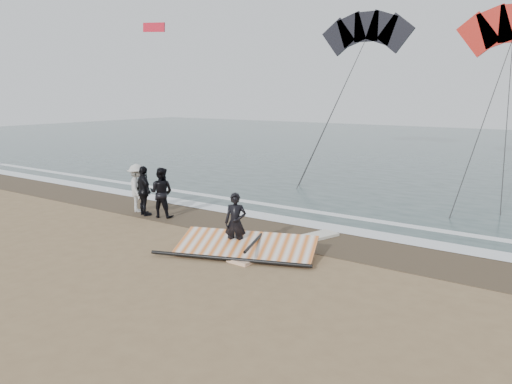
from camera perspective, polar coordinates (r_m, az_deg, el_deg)
ground at (r=12.81m, az=-6.13°, el=-9.44°), size 120.00×120.00×0.00m
sea at (r=42.96m, az=24.23°, el=4.25°), size 120.00×54.00×0.02m
wet_sand at (r=16.28m, az=4.36°, el=-4.84°), size 120.00×2.80×0.01m
foam_near at (r=17.45m, az=6.71°, el=-3.71°), size 120.00×0.90×0.01m
foam_far at (r=18.92m, az=9.17°, el=-2.60°), size 120.00×0.45×0.01m
man_main at (r=14.32m, az=-2.36°, el=-3.51°), size 0.75×0.64×1.73m
board_white at (r=14.33m, az=0.74°, el=-6.89°), size 0.79×2.39×0.09m
board_cream at (r=15.67m, az=5.68°, el=-5.35°), size 1.33×2.44×0.10m
trio_cluster at (r=19.14m, az=-12.40°, el=0.20°), size 2.62×1.36×1.87m
sail_rig at (r=14.31m, az=-1.04°, el=-6.30°), size 4.30×2.99×0.51m
kite_dark at (r=36.80m, az=12.46°, el=17.07°), size 7.53×6.89×16.01m
distant_kites at (r=52.95m, az=-7.13°, el=20.28°), size 10.30×4.12×5.43m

